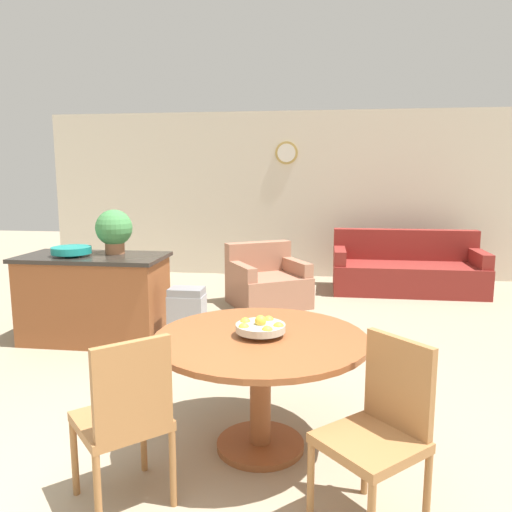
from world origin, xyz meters
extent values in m
cube|color=beige|center=(0.00, 6.39, 1.35)|extent=(8.00, 0.06, 2.70)
cylinder|color=tan|center=(0.03, 6.35, 2.03)|extent=(0.37, 0.02, 0.37)
cylinder|color=white|center=(0.03, 6.34, 2.03)|extent=(0.29, 0.01, 0.29)
cylinder|color=brown|center=(0.30, 0.97, 0.02)|extent=(0.54, 0.54, 0.04)
cylinder|color=brown|center=(0.30, 0.97, 0.37)|extent=(0.13, 0.13, 0.65)
cylinder|color=brown|center=(0.30, 0.97, 0.71)|extent=(1.30, 1.30, 0.03)
cylinder|color=#9E6B3D|center=(-0.62, 0.38, 0.21)|extent=(0.04, 0.04, 0.42)
cylinder|color=#9E6B3D|center=(-0.33, 0.64, 0.21)|extent=(0.04, 0.04, 0.42)
cylinder|color=#9E6B3D|center=(-0.35, 0.09, 0.21)|extent=(0.04, 0.04, 0.42)
cylinder|color=#9E6B3D|center=(-0.07, 0.36, 0.21)|extent=(0.04, 0.04, 0.42)
cube|color=#9E6B3D|center=(-0.34, 0.37, 0.44)|extent=(0.59, 0.59, 0.05)
cube|color=#9E6B3D|center=(-0.21, 0.23, 0.69)|extent=(0.31, 0.29, 0.45)
cylinder|color=#9E6B3D|center=(0.63, 0.33, 0.21)|extent=(0.04, 0.04, 0.42)
cylinder|color=#9E6B3D|center=(1.17, 0.31, 0.21)|extent=(0.04, 0.04, 0.42)
cylinder|color=#9E6B3D|center=(0.91, 0.59, 0.21)|extent=(0.04, 0.04, 0.42)
cube|color=#9E6B3D|center=(0.90, 0.32, 0.44)|extent=(0.59, 0.59, 0.05)
cube|color=#9E6B3D|center=(1.04, 0.45, 0.69)|extent=(0.29, 0.31, 0.45)
cylinder|color=#B7B29E|center=(0.30, 0.97, 0.74)|extent=(0.11, 0.11, 0.03)
cylinder|color=#B7B29E|center=(0.30, 0.97, 0.78)|extent=(0.30, 0.30, 0.04)
sphere|color=gold|center=(0.41, 0.95, 0.79)|extent=(0.07, 0.07, 0.07)
sphere|color=gold|center=(0.34, 1.07, 0.79)|extent=(0.07, 0.07, 0.07)
sphere|color=gold|center=(0.20, 1.01, 0.79)|extent=(0.07, 0.07, 0.07)
sphere|color=gold|center=(0.21, 0.90, 0.79)|extent=(0.07, 0.07, 0.07)
sphere|color=gold|center=(0.35, 0.87, 0.79)|extent=(0.07, 0.07, 0.07)
sphere|color=gold|center=(0.30, 0.97, 0.82)|extent=(0.07, 0.07, 0.07)
cube|color=brown|center=(-1.64, 2.77, 0.42)|extent=(1.39, 0.67, 0.85)
cube|color=#2D2823|center=(-1.64, 2.77, 0.87)|extent=(1.45, 0.73, 0.04)
cylinder|color=teal|center=(-1.82, 2.71, 0.90)|extent=(0.14, 0.14, 0.02)
cylinder|color=teal|center=(-1.82, 2.71, 0.94)|extent=(0.39, 0.39, 0.07)
cylinder|color=#A36642|center=(-1.46, 2.92, 0.95)|extent=(0.19, 0.19, 0.13)
sphere|color=#478E4C|center=(-1.46, 2.92, 1.15)|extent=(0.37, 0.37, 0.37)
cube|color=#9E9EA3|center=(-0.64, 2.67, 0.27)|extent=(0.34, 0.24, 0.53)
cube|color=gray|center=(-0.64, 2.67, 0.57)|extent=(0.33, 0.24, 0.07)
cube|color=maroon|center=(1.87, 5.40, 0.21)|extent=(2.11, 0.93, 0.42)
cube|color=maroon|center=(1.87, 5.76, 0.65)|extent=(2.11, 0.21, 0.45)
cube|color=maroon|center=(0.90, 5.40, 0.31)|extent=(0.16, 0.85, 0.62)
cube|color=maroon|center=(2.84, 5.41, 0.31)|extent=(0.16, 0.85, 0.62)
cube|color=#A87056|center=(-0.04, 4.39, 0.20)|extent=(1.20, 1.19, 0.40)
cube|color=#A87056|center=(-0.21, 4.67, 0.60)|extent=(0.87, 0.62, 0.39)
cube|color=#A87056|center=(-0.37, 4.19, 0.29)|extent=(0.51, 0.73, 0.58)
cube|color=#A87056|center=(0.29, 4.59, 0.29)|extent=(0.51, 0.73, 0.58)
camera|label=1|loc=(0.66, -1.90, 1.69)|focal=35.00mm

